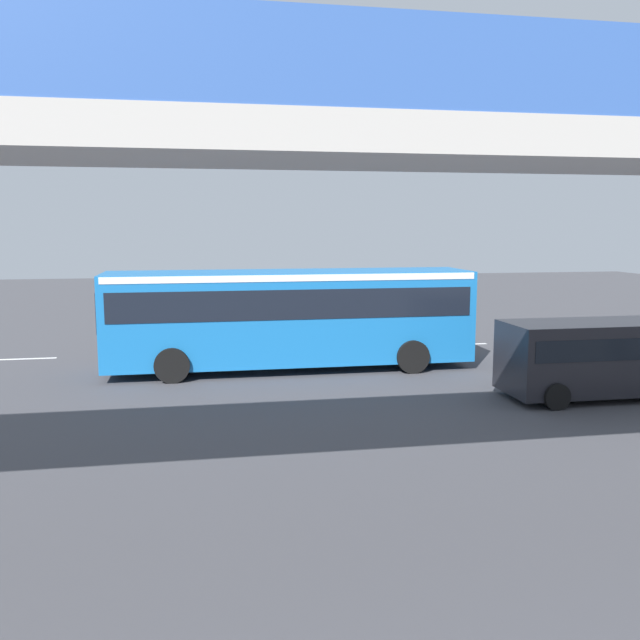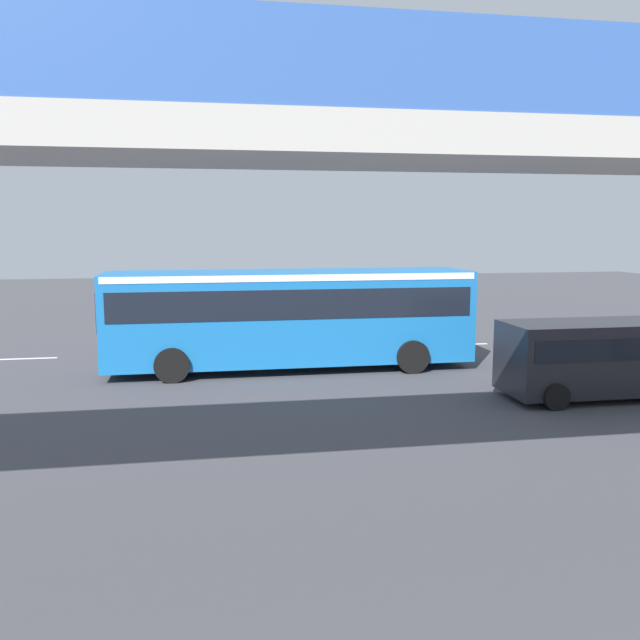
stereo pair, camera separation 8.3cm
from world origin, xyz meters
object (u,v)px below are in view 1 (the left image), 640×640
Objects in this scene: pedestrian at (379,318)px; traffic_sign at (392,297)px; city_bus at (290,311)px; parked_van at (593,354)px.

pedestrian is 0.64× the size of traffic_sign.
traffic_sign is (-4.45, -3.60, 0.01)m from city_bus.
parked_van is 2.68× the size of pedestrian.
parked_van reaches higher than pedestrian.
pedestrian is at bearing -130.64° from city_bus.
city_bus is 5.73m from traffic_sign.
city_bus is 6.72m from pedestrian.
traffic_sign is (-0.12, 1.44, 1.00)m from pedestrian.
traffic_sign is at bearing 94.78° from pedestrian.
traffic_sign reaches higher than pedestrian.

